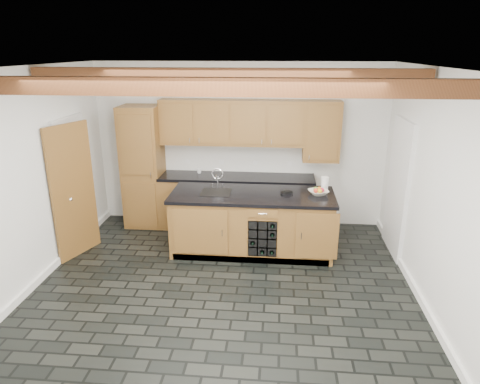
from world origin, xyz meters
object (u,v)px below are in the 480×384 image
object	(u,v)px
paper_towel	(325,184)
island	(252,223)
kitchen_scale	(287,192)
fruit_bowl	(318,192)

from	to	relation	value
paper_towel	island	bearing A→B (deg)	-166.63
island	paper_towel	size ratio (longest dim) A/B	11.37
kitchen_scale	fruit_bowl	bearing A→B (deg)	-21.44
island	kitchen_scale	world-z (taller)	kitchen_scale
island	fruit_bowl	distance (m)	1.10
island	fruit_bowl	world-z (taller)	fruit_bowl
fruit_bowl	paper_towel	distance (m)	0.24
island	fruit_bowl	xyz separation A→B (m)	(0.98, 0.06, 0.50)
paper_towel	kitchen_scale	bearing A→B (deg)	-161.05
kitchen_scale	paper_towel	distance (m)	0.62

